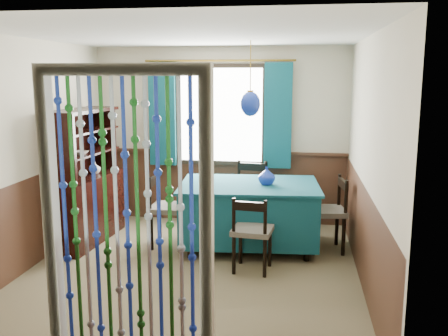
% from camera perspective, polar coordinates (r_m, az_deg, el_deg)
% --- Properties ---
extents(floor, '(4.00, 4.00, 0.00)m').
position_cam_1_polar(floor, '(5.54, -3.74, -11.75)').
color(floor, brown).
rests_on(floor, ground).
extents(ceiling, '(4.00, 4.00, 0.00)m').
position_cam_1_polar(ceiling, '(5.14, -4.08, 14.96)').
color(ceiling, silver).
rests_on(ceiling, ground).
extents(wall_back, '(3.60, 0.00, 3.60)m').
position_cam_1_polar(wall_back, '(7.15, -0.42, 3.71)').
color(wall_back, beige).
rests_on(wall_back, ground).
extents(wall_front, '(3.60, 0.00, 3.60)m').
position_cam_1_polar(wall_front, '(3.32, -11.42, -4.57)').
color(wall_front, beige).
rests_on(wall_front, ground).
extents(wall_left, '(0.00, 4.00, 4.00)m').
position_cam_1_polar(wall_left, '(5.86, -21.36, 1.46)').
color(wall_left, beige).
rests_on(wall_left, ground).
extents(wall_right, '(0.00, 4.00, 4.00)m').
position_cam_1_polar(wall_right, '(5.12, 16.16, 0.55)').
color(wall_right, beige).
rests_on(wall_right, ground).
extents(wainscot_back, '(3.60, 0.00, 3.60)m').
position_cam_1_polar(wainscot_back, '(7.26, -0.43, -2.19)').
color(wainscot_back, '#45281A').
rests_on(wainscot_back, ground).
extents(wainscot_front, '(3.60, 0.00, 3.60)m').
position_cam_1_polar(wainscot_front, '(3.60, -10.88, -16.11)').
color(wainscot_front, '#45281A').
rests_on(wainscot_front, ground).
extents(wainscot_left, '(0.00, 4.00, 4.00)m').
position_cam_1_polar(wainscot_left, '(6.01, -20.76, -5.62)').
color(wainscot_left, '#45281A').
rests_on(wainscot_left, ground).
extents(wainscot_right, '(0.00, 4.00, 4.00)m').
position_cam_1_polar(wainscot_right, '(5.30, 15.58, -7.46)').
color(wainscot_right, '#45281A').
rests_on(wainscot_right, ground).
extents(window, '(1.32, 0.12, 1.42)m').
position_cam_1_polar(window, '(7.07, -0.49, 6.08)').
color(window, black).
rests_on(window, wall_back).
extents(doorway, '(1.16, 0.12, 2.18)m').
position_cam_1_polar(doorway, '(3.43, -10.95, -7.54)').
color(doorway, silver).
rests_on(doorway, ground).
extents(dining_table, '(1.76, 1.28, 0.80)m').
position_cam_1_polar(dining_table, '(6.15, 2.89, -4.93)').
color(dining_table, '#0F4451').
rests_on(dining_table, floor).
extents(chair_near, '(0.46, 0.44, 0.84)m').
position_cam_1_polar(chair_near, '(5.41, 3.20, -7.27)').
color(chair_near, black).
rests_on(chair_near, floor).
extents(chair_far, '(0.51, 0.49, 0.93)m').
position_cam_1_polar(chair_far, '(6.85, 2.94, -3.01)').
color(chair_far, black).
rests_on(chair_far, floor).
extents(chair_left, '(0.43, 0.45, 0.91)m').
position_cam_1_polar(chair_left, '(6.23, -6.60, -4.58)').
color(chair_left, black).
rests_on(chair_left, floor).
extents(chair_right, '(0.49, 0.51, 0.91)m').
position_cam_1_polar(chair_right, '(6.17, 11.91, -4.91)').
color(chair_right, black).
rests_on(chair_right, floor).
extents(sideboard, '(0.55, 1.32, 1.69)m').
position_cam_1_polar(sideboard, '(6.58, -15.63, -3.14)').
color(sideboard, black).
rests_on(sideboard, floor).
extents(pendant_lamp, '(0.24, 0.24, 0.88)m').
position_cam_1_polar(pendant_lamp, '(5.93, 3.01, 7.35)').
color(pendant_lamp, olive).
rests_on(pendant_lamp, ceiling).
extents(vase_table, '(0.24, 0.24, 0.20)m').
position_cam_1_polar(vase_table, '(6.02, 4.89, -0.98)').
color(vase_table, navy).
rests_on(vase_table, dining_table).
extents(bowl_shelf, '(0.24, 0.24, 0.05)m').
position_cam_1_polar(bowl_shelf, '(6.28, -16.08, 1.70)').
color(bowl_shelf, beige).
rests_on(bowl_shelf, sideboard).
extents(vase_sideboard, '(0.22, 0.22, 0.17)m').
position_cam_1_polar(vase_sideboard, '(6.68, -14.56, 0.11)').
color(vase_sideboard, beige).
rests_on(vase_sideboard, sideboard).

